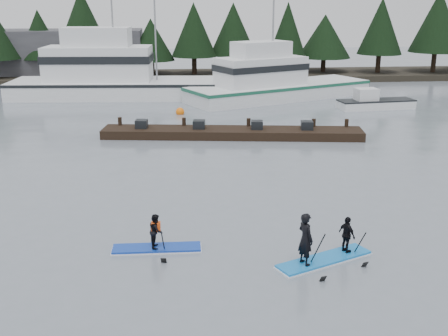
{
  "coord_description": "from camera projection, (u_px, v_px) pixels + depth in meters",
  "views": [
    {
      "loc": [
        -2.24,
        -16.87,
        8.03
      ],
      "look_at": [
        0.0,
        6.0,
        1.1
      ],
      "focal_mm": 45.0,
      "sensor_mm": 36.0,
      "label": 1
    }
  ],
  "objects": [
    {
      "name": "paddleboard_duo",
      "position": [
        323.0,
        244.0,
        17.69
      ],
      "size": [
        3.34,
        2.08,
        2.28
      ],
      "rotation": [
        0.0,
        0.0,
        0.43
      ],
      "color": "blue",
      "rests_on": "ground"
    },
    {
      "name": "treeline",
      "position": [
        191.0,
        79.0,
        58.62
      ],
      "size": [
        60.0,
        4.0,
        8.0
      ],
      "primitive_type": null,
      "color": "black",
      "rests_on": "ground"
    },
    {
      "name": "ground",
      "position": [
        242.0,
        252.0,
        18.6
      ],
      "size": [
        160.0,
        160.0,
        0.0
      ],
      "primitive_type": "plane",
      "color": "slate",
      "rests_on": "ground"
    },
    {
      "name": "paddleboard_solo",
      "position": [
        156.0,
        238.0,
        18.62
      ],
      "size": [
        2.95,
        1.04,
        1.77
      ],
      "rotation": [
        0.0,
        0.0,
        -0.02
      ],
      "color": "#1238A9",
      "rests_on": "ground"
    },
    {
      "name": "waterfront_building",
      "position": [
        55.0,
        54.0,
        58.5
      ],
      "size": [
        18.0,
        6.0,
        5.0
      ],
      "primitive_type": "cube",
      "color": "#4C4C51",
      "rests_on": "ground"
    },
    {
      "name": "far_shore",
      "position": [
        190.0,
        76.0,
        58.53
      ],
      "size": [
        70.0,
        8.0,
        0.6
      ],
      "primitive_type": "cube",
      "color": "#2D281E",
      "rests_on": "ground"
    },
    {
      "name": "floating_dock",
      "position": [
        232.0,
        133.0,
        33.96
      ],
      "size": [
        15.81,
        4.2,
        0.52
      ],
      "primitive_type": "cube",
      "rotation": [
        0.0,
        0.0,
        -0.14
      ],
      "color": "black",
      "rests_on": "ground"
    },
    {
      "name": "buoy_b",
      "position": [
        180.0,
        114.0,
        40.84
      ],
      "size": [
        0.62,
        0.62,
        0.62
      ],
      "primitive_type": "sphere",
      "color": "orange",
      "rests_on": "ground"
    },
    {
      "name": "skiff",
      "position": [
        376.0,
        104.0,
        42.82
      ],
      "size": [
        5.95,
        2.4,
        0.68
      ],
      "primitive_type": "cube",
      "rotation": [
        0.0,
        0.0,
        0.12
      ],
      "color": "white",
      "rests_on": "ground"
    },
    {
      "name": "fishing_boat_medium",
      "position": [
        275.0,
        91.0,
        46.87
      ],
      "size": [
        16.38,
        10.82,
        9.29
      ],
      "rotation": [
        0.0,
        0.0,
        0.43
      ],
      "color": "white",
      "rests_on": "ground"
    },
    {
      "name": "fishing_boat_large",
      "position": [
        120.0,
        87.0,
        47.88
      ],
      "size": [
        19.86,
        6.84,
        10.8
      ],
      "rotation": [
        0.0,
        0.0,
        -0.07
      ],
      "color": "white",
      "rests_on": "ground"
    },
    {
      "name": "buoy_c",
      "position": [
        397.0,
        105.0,
        44.2
      ],
      "size": [
        0.54,
        0.54,
        0.54
      ],
      "primitive_type": "sphere",
      "color": "orange",
      "rests_on": "ground"
    }
  ]
}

